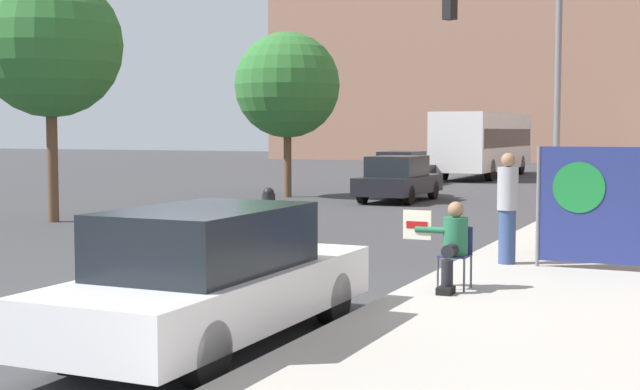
% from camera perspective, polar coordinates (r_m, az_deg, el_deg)
% --- Properties ---
extents(ground_plane, '(160.00, 160.00, 0.00)m').
position_cam_1_polar(ground_plane, '(12.10, -7.87, -7.17)').
color(ground_plane, '#38383A').
extents(sidewalk_curb, '(3.86, 90.00, 0.18)m').
position_cam_1_polar(sidewalk_curb, '(25.24, 19.35, -1.27)').
color(sidewalk_curb, '#A8A399').
rests_on(sidewalk_curb, ground_plane).
extents(seated_protester, '(0.93, 0.77, 1.22)m').
position_cam_1_polar(seated_protester, '(12.39, 8.45, -3.02)').
color(seated_protester, '#474C56').
rests_on(seated_protester, sidewalk_curb).
extents(jogger_on_sidewalk, '(0.34, 0.34, 1.83)m').
position_cam_1_polar(jogger_on_sidewalk, '(14.93, 11.91, -0.75)').
color(jogger_on_sidewalk, '#334775').
rests_on(jogger_on_sidewalk, sidewalk_curb).
extents(pedestrian_behind, '(0.34, 0.34, 1.73)m').
position_cam_1_polar(pedestrian_behind, '(16.51, 14.45, -0.52)').
color(pedestrian_behind, black).
rests_on(pedestrian_behind, sidewalk_curb).
extents(protest_banner, '(2.32, 0.06, 1.94)m').
position_cam_1_polar(protest_banner, '(14.60, 18.07, -0.65)').
color(protest_banner, slate).
rests_on(protest_banner, sidewalk_curb).
extents(traffic_light_pole, '(3.42, 3.19, 6.35)m').
position_cam_1_polar(traffic_light_pole, '(23.55, 12.47, 9.18)').
color(traffic_light_pole, slate).
rests_on(traffic_light_pole, sidewalk_curb).
extents(parked_car_curbside, '(1.75, 4.79, 1.54)m').
position_cam_1_polar(parked_car_curbside, '(9.84, -6.85, -5.28)').
color(parked_car_curbside, white).
rests_on(parked_car_curbside, ground_plane).
extents(car_on_road_nearest, '(1.80, 4.25, 1.52)m').
position_cam_1_polar(car_on_road_nearest, '(29.86, 5.04, 1.03)').
color(car_on_road_nearest, black).
rests_on(car_on_road_nearest, ground_plane).
extents(car_on_road_midblock, '(1.84, 4.16, 1.46)m').
position_cam_1_polar(car_on_road_midblock, '(39.18, 5.30, 1.73)').
color(car_on_road_midblock, black).
rests_on(car_on_road_midblock, ground_plane).
extents(city_bus_on_road, '(2.57, 11.15, 3.22)m').
position_cam_1_polar(city_bus_on_road, '(45.93, 10.48, 3.44)').
color(city_bus_on_road, silver).
rests_on(city_bus_on_road, ground_plane).
extents(motorcycle_on_road, '(0.28, 2.18, 1.18)m').
position_cam_1_polar(motorcycle_on_road, '(18.64, -3.25, -1.55)').
color(motorcycle_on_road, white).
rests_on(motorcycle_on_road, ground_plane).
extents(street_tree_near_curb, '(3.71, 3.71, 6.41)m').
position_cam_1_polar(street_tree_near_curb, '(24.11, -16.90, 9.15)').
color(street_tree_near_curb, brown).
rests_on(street_tree_near_curb, ground_plane).
extents(street_tree_midblock, '(3.74, 3.74, 5.84)m').
position_cam_1_polar(street_tree_midblock, '(31.71, -2.10, 7.03)').
color(street_tree_midblock, brown).
rests_on(street_tree_midblock, ground_plane).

